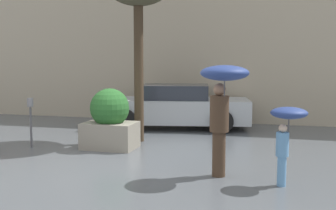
{
  "coord_description": "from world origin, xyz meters",
  "views": [
    {
      "loc": [
        3.25,
        -7.33,
        2.03
      ],
      "look_at": [
        0.8,
        1.6,
        1.05
      ],
      "focal_mm": 45.0,
      "sensor_mm": 36.0,
      "label": 1
    }
  ],
  "objects_px": {
    "planter_box": "(110,120)",
    "person_child": "(287,125)",
    "parking_meter": "(30,112)",
    "person_adult": "(222,95)",
    "parked_car_near": "(175,107)"
  },
  "relations": [
    {
      "from": "planter_box",
      "to": "person_child",
      "type": "distance_m",
      "value": 4.41
    },
    {
      "from": "planter_box",
      "to": "parking_meter",
      "type": "distance_m",
      "value": 1.88
    },
    {
      "from": "planter_box",
      "to": "person_child",
      "type": "bearing_deg",
      "value": -26.95
    },
    {
      "from": "person_adult",
      "to": "person_child",
      "type": "height_order",
      "value": "person_adult"
    },
    {
      "from": "person_child",
      "to": "parked_car_near",
      "type": "distance_m",
      "value": 6.27
    },
    {
      "from": "person_child",
      "to": "parking_meter",
      "type": "distance_m",
      "value": 5.97
    },
    {
      "from": "planter_box",
      "to": "person_adult",
      "type": "bearing_deg",
      "value": -31.88
    },
    {
      "from": "person_adult",
      "to": "person_child",
      "type": "bearing_deg",
      "value": 37.24
    },
    {
      "from": "parked_car_near",
      "to": "parking_meter",
      "type": "height_order",
      "value": "parked_car_near"
    },
    {
      "from": "person_child",
      "to": "planter_box",
      "type": "bearing_deg",
      "value": 135.45
    },
    {
      "from": "planter_box",
      "to": "person_adult",
      "type": "xyz_separation_m",
      "value": [
        2.84,
        -1.77,
        0.79
      ]
    },
    {
      "from": "planter_box",
      "to": "person_child",
      "type": "xyz_separation_m",
      "value": [
        3.92,
        -1.99,
        0.34
      ]
    },
    {
      "from": "planter_box",
      "to": "person_adult",
      "type": "height_order",
      "value": "person_adult"
    },
    {
      "from": "parked_car_near",
      "to": "planter_box",
      "type": "bearing_deg",
      "value": 157.52
    },
    {
      "from": "person_child",
      "to": "parking_meter",
      "type": "bearing_deg",
      "value": 146.77
    }
  ]
}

